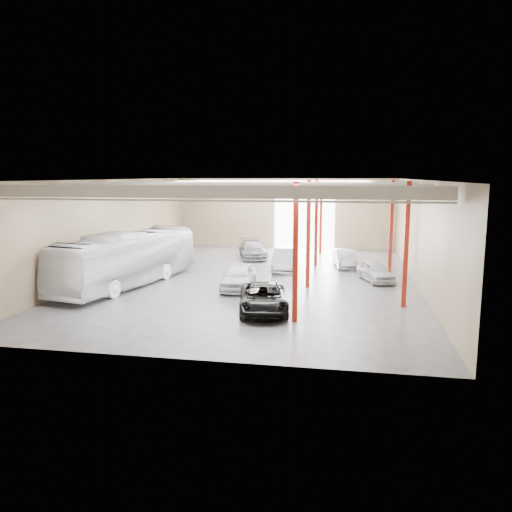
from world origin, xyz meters
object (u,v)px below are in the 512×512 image
(coach_bus, at_px, (128,259))
(black_sedan, at_px, (263,298))
(car_row_b, at_px, (285,260))
(car_row_a, at_px, (239,276))
(car_right_far, at_px, (376,271))
(car_right_near, at_px, (345,258))
(car_row_c, at_px, (253,249))

(coach_bus, relative_size, black_sedan, 2.37)
(car_row_b, bearing_deg, coach_bus, -146.84)
(car_row_a, bearing_deg, car_right_far, 20.29)
(car_right_near, bearing_deg, car_right_far, -76.01)
(car_right_near, bearing_deg, car_row_c, 151.05)
(car_row_a, height_order, car_right_near, car_row_a)
(car_right_near, distance_m, car_right_far, 5.62)
(car_row_a, relative_size, car_right_far, 1.19)
(car_row_b, relative_size, car_right_near, 1.18)
(car_row_a, bearing_deg, car_row_b, 68.11)
(coach_bus, bearing_deg, car_right_far, 25.39)
(coach_bus, height_order, car_row_a, coach_bus)
(black_sedan, xyz_separation_m, car_row_c, (-3.94, 17.52, 0.02))
(car_row_a, distance_m, car_row_c, 12.40)
(car_row_c, height_order, car_right_near, car_row_c)
(black_sedan, relative_size, car_row_c, 1.02)
(car_row_b, xyz_separation_m, car_right_far, (6.67, -2.85, -0.15))
(coach_bus, bearing_deg, car_row_a, 12.60)
(car_right_far, bearing_deg, black_sedan, -143.21)
(coach_bus, bearing_deg, car_row_b, 47.04)
(car_row_c, xyz_separation_m, car_right_near, (8.17, -3.08, -0.05))
(car_row_b, height_order, car_right_far, car_row_b)
(car_row_b, distance_m, car_right_near, 5.11)
(car_row_b, distance_m, car_row_c, 6.53)
(car_right_near, height_order, car_right_far, car_right_near)
(black_sedan, distance_m, car_right_far, 11.21)
(coach_bus, height_order, car_right_far, coach_bus)
(coach_bus, relative_size, car_row_b, 2.52)
(car_row_a, xyz_separation_m, car_right_far, (8.87, 4.04, -0.13))
(coach_bus, distance_m, car_row_c, 13.99)
(coach_bus, height_order, car_row_c, coach_bus)
(car_row_a, bearing_deg, black_sedan, -68.44)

